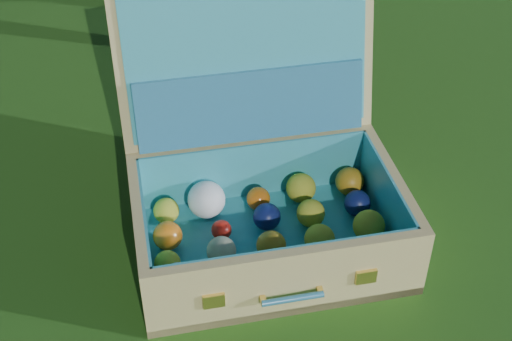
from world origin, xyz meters
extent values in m
plane|color=#215114|center=(0.00, 0.00, 0.00)|extent=(60.00, 60.00, 0.00)
cube|color=#D8BF74|center=(0.18, -0.16, 0.01)|extent=(0.65, 0.49, 0.02)
cube|color=#D8BF74|center=(0.15, -0.35, 0.09)|extent=(0.58, 0.13, 0.18)
cube|color=#D8BF74|center=(0.22, 0.02, 0.09)|extent=(0.58, 0.13, 0.18)
cube|color=#D8BF74|center=(-0.09, -0.11, 0.09)|extent=(0.09, 0.35, 0.18)
cube|color=#D8BF74|center=(0.46, -0.22, 0.09)|extent=(0.09, 0.35, 0.18)
cube|color=teal|center=(0.18, -0.16, 0.02)|extent=(0.60, 0.44, 0.01)
cube|color=teal|center=(0.15, -0.33, 0.10)|extent=(0.54, 0.11, 0.15)
cube|color=teal|center=(0.22, 0.00, 0.10)|extent=(0.54, 0.11, 0.15)
cube|color=teal|center=(-0.08, -0.11, 0.10)|extent=(0.07, 0.34, 0.15)
cube|color=teal|center=(0.45, -0.21, 0.10)|extent=(0.07, 0.34, 0.15)
cube|color=#D8BF74|center=(0.23, 0.09, 0.36)|extent=(0.60, 0.23, 0.39)
cube|color=teal|center=(0.23, 0.07, 0.37)|extent=(0.55, 0.19, 0.34)
cube|color=teal|center=(0.22, 0.04, 0.26)|extent=(0.53, 0.15, 0.16)
cube|color=#F2C659|center=(-0.01, -0.33, 0.09)|extent=(0.04, 0.02, 0.03)
cube|color=#F2C659|center=(0.30, -0.39, 0.09)|extent=(0.04, 0.02, 0.03)
cylinder|color=teal|center=(0.15, -0.37, 0.07)|extent=(0.13, 0.04, 0.01)
cube|color=#F2C659|center=(0.09, -0.36, 0.07)|extent=(0.01, 0.02, 0.01)
cube|color=#F2C659|center=(0.20, -0.38, 0.07)|extent=(0.01, 0.02, 0.01)
sphere|color=white|center=(-0.05, -0.24, 0.07)|extent=(0.08, 0.08, 0.08)
sphere|color=beige|center=(0.05, -0.27, 0.07)|extent=(0.08, 0.08, 0.08)
sphere|color=red|center=(0.16, -0.28, 0.05)|extent=(0.05, 0.05, 0.05)
sphere|color=orange|center=(0.28, -0.31, 0.05)|extent=(0.05, 0.05, 0.05)
sphere|color=white|center=(0.37, -0.32, 0.05)|extent=(0.05, 0.05, 0.05)
sphere|color=gold|center=(-0.05, -0.17, 0.06)|extent=(0.06, 0.06, 0.06)
sphere|color=beige|center=(0.06, -0.18, 0.06)|extent=(0.06, 0.06, 0.06)
sphere|color=#B67F18|center=(0.17, -0.21, 0.06)|extent=(0.07, 0.07, 0.07)
sphere|color=gold|center=(0.28, -0.23, 0.06)|extent=(0.07, 0.07, 0.07)
sphere|color=gold|center=(0.40, -0.24, 0.06)|extent=(0.07, 0.07, 0.07)
sphere|color=orange|center=(-0.03, -0.09, 0.06)|extent=(0.07, 0.07, 0.07)
sphere|color=red|center=(0.09, -0.11, 0.05)|extent=(0.05, 0.05, 0.05)
sphere|color=#101A52|center=(0.20, -0.12, 0.06)|extent=(0.06, 0.06, 0.06)
sphere|color=gold|center=(0.30, -0.14, 0.06)|extent=(0.07, 0.07, 0.07)
sphere|color=#101A52|center=(0.41, -0.15, 0.06)|extent=(0.06, 0.06, 0.06)
sphere|color=gold|center=(-0.01, -0.01, 0.06)|extent=(0.06, 0.06, 0.06)
sphere|color=white|center=(0.09, -0.02, 0.07)|extent=(0.09, 0.09, 0.09)
sphere|color=orange|center=(0.21, -0.05, 0.06)|extent=(0.06, 0.06, 0.06)
sphere|color=gold|center=(0.31, -0.06, 0.06)|extent=(0.07, 0.07, 0.07)
sphere|color=#B67F18|center=(0.43, -0.08, 0.06)|extent=(0.07, 0.07, 0.07)
camera|label=1|loc=(-0.28, -1.22, 1.16)|focal=50.00mm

